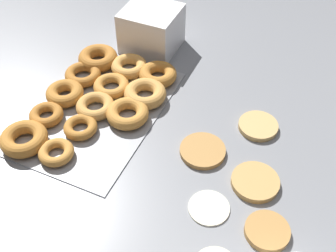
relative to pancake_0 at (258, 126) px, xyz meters
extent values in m
plane|color=gray|center=(0.13, -0.11, -0.01)|extent=(3.00, 3.00, 0.00)
cylinder|color=tan|center=(0.00, 0.00, 0.00)|extent=(0.10, 0.10, 0.01)
cylinder|color=#B27F42|center=(0.28, 0.10, 0.00)|extent=(0.09, 0.09, 0.01)
cylinder|color=silver|center=(0.27, -0.03, 0.00)|extent=(0.09, 0.09, 0.01)
cylinder|color=tan|center=(0.17, 0.04, 0.00)|extent=(0.11, 0.11, 0.01)
cylinder|color=#B27F42|center=(0.13, -0.10, 0.00)|extent=(0.11, 0.11, 0.01)
cube|color=#93969B|center=(0.11, -0.40, 0.00)|extent=(0.46, 0.31, 0.01)
torus|color=#AD6B28|center=(-0.06, -0.49, 0.02)|extent=(0.11, 0.11, 0.04)
torus|color=#AD6B28|center=(0.02, -0.50, 0.01)|extent=(0.10, 0.10, 0.03)
torus|color=#B7752D|center=(0.11, -0.50, 0.02)|extent=(0.10, 0.10, 0.03)
torus|color=#AD6B28|center=(0.19, -0.50, 0.01)|extent=(0.09, 0.09, 0.03)
torus|color=#B7752D|center=(0.28, -0.49, 0.02)|extent=(0.11, 0.11, 0.03)
torus|color=#D19347|center=(-0.06, -0.40, 0.01)|extent=(0.10, 0.10, 0.03)
torus|color=#C68438|center=(0.03, -0.40, 0.01)|extent=(0.10, 0.10, 0.03)
torus|color=#D19347|center=(0.12, -0.40, 0.01)|extent=(0.10, 0.10, 0.03)
torus|color=#B7752D|center=(0.19, -0.40, 0.01)|extent=(0.08, 0.08, 0.02)
torus|color=#C68438|center=(0.28, -0.40, 0.01)|extent=(0.08, 0.08, 0.02)
torus|color=#B7752D|center=(-0.06, -0.31, 0.02)|extent=(0.11, 0.11, 0.03)
torus|color=#D19347|center=(0.02, -0.30, 0.02)|extent=(0.11, 0.11, 0.03)
torus|color=#C68438|center=(0.11, -0.31, 0.02)|extent=(0.11, 0.11, 0.03)
cube|color=white|center=(-0.20, -0.39, 0.00)|extent=(0.15, 0.16, 0.02)
cube|color=white|center=(-0.20, -0.39, 0.02)|extent=(0.15, 0.16, 0.02)
cube|color=white|center=(-0.20, -0.39, 0.05)|extent=(0.15, 0.16, 0.02)
cube|color=white|center=(-0.20, -0.39, 0.07)|extent=(0.15, 0.16, 0.02)
cube|color=white|center=(-0.20, -0.39, 0.09)|extent=(0.15, 0.16, 0.02)
cube|color=white|center=(-0.20, -0.39, 0.11)|extent=(0.15, 0.16, 0.02)
camera|label=1|loc=(0.76, 0.09, 0.76)|focal=45.00mm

